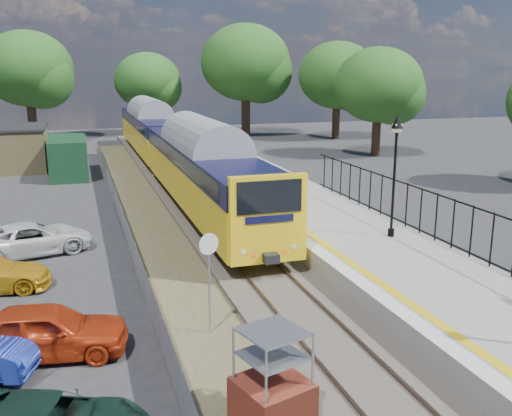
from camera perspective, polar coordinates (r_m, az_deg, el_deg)
name	(u,v)px	position (r m, az deg, el deg)	size (l,w,h in m)	color
ground	(329,349)	(15.43, 7.31, -13.82)	(120.00, 120.00, 0.00)	#2D2D30
track_bed	(221,243)	(23.75, -3.53, -3.48)	(5.90, 80.00, 0.29)	#473F38
platform	(341,236)	(23.68, 8.51, -2.75)	(5.00, 70.00, 0.90)	gray
platform_edge	(294,229)	(22.75, 3.87, -2.12)	(0.90, 70.00, 0.01)	silver
victorian_lamp_north	(396,148)	(21.69, 13.81, 5.89)	(0.44, 0.44, 4.60)	black
palisade_fence	(487,237)	(19.90, 22.09, -2.68)	(0.12, 26.00, 2.00)	black
wire_fence	(124,224)	(25.27, -13.08, -1.56)	(0.06, 52.00, 1.20)	#999EA3
outbuilding	(3,150)	(44.21, -24.00, 5.29)	(10.80, 10.10, 3.12)	tan
tree_line	(154,75)	(54.85, -10.15, 13.00)	(56.80, 43.80, 11.88)	#332319
train	(170,143)	(38.46, -8.63, 6.46)	(2.82, 40.83, 3.51)	yellow
brick_plinth	(272,381)	(11.93, 1.65, -16.90)	(1.66, 1.66, 2.15)	maroon
speed_sign	(209,266)	(15.29, -4.73, -5.83)	(0.56, 0.22, 2.92)	#999EA3
car_red	(46,331)	(15.61, -20.28, -11.45)	(1.63, 4.06, 1.38)	#B73210
car_white	(32,239)	(24.04, -21.48, -2.88)	(2.10, 4.56, 1.27)	silver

